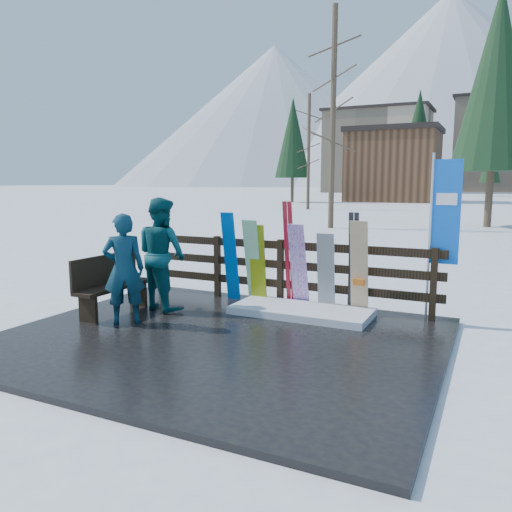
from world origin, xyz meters
The scene contains 19 objects.
ground centered at (0.00, 0.00, 0.00)m, with size 700.00×700.00×0.00m, color white.
deck centered at (0.00, 0.00, 0.04)m, with size 6.00×5.00×0.08m, color black.
fence centered at (0.00, 2.20, 0.74)m, with size 5.60×0.10×1.15m.
snow_patch centered at (0.63, 1.60, 0.14)m, with size 2.26×1.00×0.12m, color white.
bench centered at (-2.26, 0.34, 0.60)m, with size 0.41×1.50×0.97m.
snowboard_0 centered at (-0.89, 1.98, 0.89)m, with size 0.25×0.03×1.64m, color #0256C0.
snowboard_1 centered at (-0.44, 1.98, 0.83)m, with size 0.28×0.03×1.53m, color white.
snowboard_2 centered at (-0.35, 1.98, 0.79)m, with size 0.29×0.03×1.43m, color #DBF902.
snowboard_3 centered at (0.43, 1.98, 0.82)m, with size 0.29×0.03×1.51m, color white.
snowboard_4 centered at (0.92, 1.98, 0.74)m, with size 0.29×0.03×1.33m, color black.
snowboard_5 centered at (1.47, 1.98, 0.86)m, with size 0.29×0.03×1.57m, color silver.
ski_pair_a centered at (0.23, 2.05, 1.00)m, with size 0.17×0.29×1.84m.
ski_pair_b centered at (1.36, 2.05, 0.92)m, with size 0.17×0.17×1.68m.
rental_flag centered at (2.67, 2.25, 1.69)m, with size 0.45×0.04×2.60m.
person_front centered at (-1.64, -0.04, 0.93)m, with size 0.62×0.41×1.70m, color #124E5D.
person_back centered at (-1.65, 0.93, 1.03)m, with size 0.93×0.72×1.91m, color #0F4D56.
resort_buildings centered at (1.03, 115.41, 9.81)m, with size 73.00×87.60×22.60m.
trees centered at (2.70, 48.19, 5.82)m, with size 42.16×68.74×12.97m.
mountains centered at (-10.50, 328.41, 50.20)m, with size 520.00×260.00×120.00m.
Camera 1 is at (3.43, -5.89, 2.23)m, focal length 35.00 mm.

